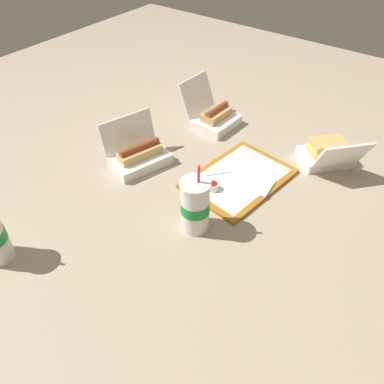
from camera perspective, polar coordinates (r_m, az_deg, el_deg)
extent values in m
plane|color=gray|center=(1.23, 0.18, -2.03)|extent=(3.20, 3.20, 0.00)
cube|color=#A56619|center=(1.33, 7.14, 2.07)|extent=(0.40, 0.31, 0.01)
cube|color=white|center=(1.33, 7.16, 2.29)|extent=(0.35, 0.26, 0.00)
cylinder|color=white|center=(1.26, 3.17, 0.87)|extent=(0.04, 0.04, 0.02)
cylinder|color=#9E140F|center=(1.26, 3.19, 1.21)|extent=(0.03, 0.03, 0.01)
cube|color=white|center=(1.31, 9.92, 1.25)|extent=(0.11, 0.11, 0.00)
cube|color=white|center=(1.33, 3.50, 2.88)|extent=(0.09, 0.08, 0.00)
cube|color=white|center=(1.61, 3.67, 10.63)|extent=(0.18, 0.16, 0.04)
cube|color=white|center=(1.62, 0.76, 14.58)|extent=(0.18, 0.07, 0.14)
cube|color=tan|center=(1.59, 3.73, 11.74)|extent=(0.14, 0.07, 0.03)
cylinder|color=#9E4728|center=(1.58, 3.77, 12.48)|extent=(0.13, 0.03, 0.03)
cylinder|color=yellow|center=(1.57, 3.79, 12.77)|extent=(0.11, 0.01, 0.01)
cube|color=white|center=(1.48, 19.56, 5.03)|extent=(0.22, 0.21, 0.04)
cube|color=white|center=(1.38, 21.95, 5.21)|extent=(0.17, 0.17, 0.12)
cube|color=tan|center=(1.47, 19.82, 5.96)|extent=(0.14, 0.14, 0.02)
cube|color=#E5C651|center=(1.46, 19.97, 6.47)|extent=(0.15, 0.14, 0.01)
cube|color=tan|center=(1.45, 20.11, 6.98)|extent=(0.14, 0.14, 0.02)
cube|color=white|center=(1.39, -7.80, 4.76)|extent=(0.24, 0.18, 0.04)
cube|color=white|center=(1.41, -9.78, 8.95)|extent=(0.21, 0.09, 0.12)
cube|color=tan|center=(1.37, -7.94, 5.95)|extent=(0.17, 0.10, 0.03)
cylinder|color=brown|center=(1.36, -8.03, 6.76)|extent=(0.16, 0.07, 0.03)
cylinder|color=yellow|center=(1.35, -8.07, 7.07)|extent=(0.13, 0.04, 0.01)
cylinder|color=white|center=(1.10, 0.48, -2.29)|extent=(0.09, 0.09, 0.17)
cylinder|color=#198C33|center=(1.10, 0.48, -2.14)|extent=(0.09, 0.09, 0.04)
cylinder|color=white|center=(1.04, 0.51, 1.23)|extent=(0.09, 0.09, 0.01)
cylinder|color=red|center=(1.02, 1.02, 2.76)|extent=(0.01, 0.01, 0.06)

